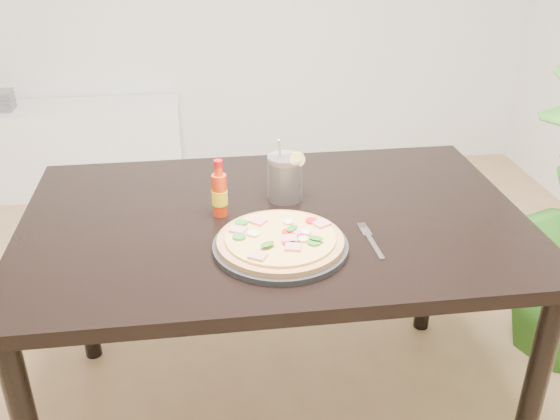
{
  "coord_description": "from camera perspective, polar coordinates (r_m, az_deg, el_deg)",
  "views": [
    {
      "loc": [
        0.01,
        -1.36,
        1.56
      ],
      "look_at": [
        0.2,
        0.05,
        0.83
      ],
      "focal_mm": 40.0,
      "sensor_mm": 36.0,
      "label": 1
    }
  ],
  "objects": [
    {
      "name": "fork",
      "position": [
        1.64,
        8.26,
        -2.67
      ],
      "size": [
        0.03,
        0.19,
        0.0
      ],
      "rotation": [
        0.0,
        0.0,
        0.04
      ],
      "color": "silver",
      "rests_on": "dining_table"
    },
    {
      "name": "pizza",
      "position": [
        1.57,
        0.05,
        -2.73
      ],
      "size": [
        0.32,
        0.32,
        0.03
      ],
      "color": "tan",
      "rests_on": "plate"
    },
    {
      "name": "plate",
      "position": [
        1.58,
        0.04,
        -3.34
      ],
      "size": [
        0.34,
        0.34,
        0.02
      ],
      "primitive_type": "cylinder",
      "color": "black",
      "rests_on": "dining_table"
    },
    {
      "name": "media_console",
      "position": [
        3.77,
        -19.74,
        5.23
      ],
      "size": [
        1.4,
        0.34,
        0.5
      ],
      "primitive_type": "cube",
      "color": "white",
      "rests_on": "ground"
    },
    {
      "name": "dining_table",
      "position": [
        1.78,
        -0.52,
        -2.91
      ],
      "size": [
        1.4,
        0.9,
        0.75
      ],
      "color": "black",
      "rests_on": "ground"
    },
    {
      "name": "cola_cup",
      "position": [
        1.82,
        0.45,
        2.88
      ],
      "size": [
        0.11,
        0.1,
        0.19
      ],
      "rotation": [
        0.0,
        0.0,
        -0.23
      ],
      "color": "black",
      "rests_on": "dining_table"
    },
    {
      "name": "hot_sauce_bottle",
      "position": [
        1.73,
        -5.55,
        1.49
      ],
      "size": [
        0.04,
        0.04,
        0.17
      ],
      "rotation": [
        0.0,
        0.0,
        -0.08
      ],
      "color": "red",
      "rests_on": "dining_table"
    }
  ]
}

